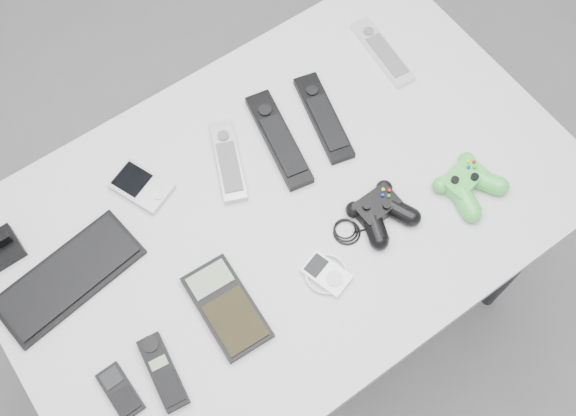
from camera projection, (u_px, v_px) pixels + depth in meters
floor at (276, 324)px, 2.05m from camera, size 3.50×3.50×0.00m
desk at (284, 218)px, 1.42m from camera, size 1.18×0.76×0.79m
pda_keyboard at (69, 277)px, 1.28m from camera, size 0.30×0.16×0.02m
pda at (141, 186)px, 1.36m from camera, size 0.11×0.14×0.02m
remote_silver_a at (228, 161)px, 1.38m from camera, size 0.12×0.19×0.02m
remote_black_a at (279, 139)px, 1.40m from camera, size 0.10×0.24×0.02m
remote_black_b at (323, 117)px, 1.43m from camera, size 0.11×0.23×0.02m
remote_silver_b at (382, 52)px, 1.50m from camera, size 0.06×0.20×0.02m
mobile_phone at (120, 391)px, 1.19m from camera, size 0.05×0.10×0.02m
cordless_handset at (163, 372)px, 1.20m from camera, size 0.06×0.14×0.02m
calculator at (226, 307)px, 1.25m from camera, size 0.10×0.19×0.02m
mp3_player at (326, 274)px, 1.28m from camera, size 0.10×0.11×0.02m
controller_black at (380, 211)px, 1.33m from camera, size 0.21×0.13×0.04m
controller_green at (468, 183)px, 1.35m from camera, size 0.14×0.15×0.04m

